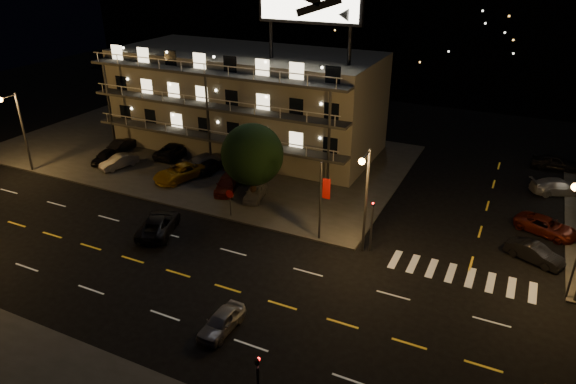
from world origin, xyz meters
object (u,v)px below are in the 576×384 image
at_px(side_car_0, 534,253).
at_px(road_car_west, 159,224).
at_px(lot_car_4, 255,192).
at_px(road_car_east, 222,321).
at_px(lot_car_7, 209,161).
at_px(lot_car_2, 180,172).
at_px(tree, 252,156).

xyz_separation_m(side_car_0, road_car_west, (-26.67, -8.31, 0.06)).
height_order(lot_car_4, road_car_east, lot_car_4).
relative_size(lot_car_4, lot_car_7, 0.70).
bearing_deg(lot_car_4, lot_car_2, 163.86).
relative_size(lot_car_2, lot_car_7, 1.01).
relative_size(lot_car_2, side_car_0, 1.34).
bearing_deg(road_car_west, lot_car_7, -94.34).
bearing_deg(tree, lot_car_4, 89.33).
distance_m(tree, lot_car_2, 9.16).
relative_size(lot_car_2, road_car_east, 1.48).
height_order(tree, road_car_west, tree).
height_order(lot_car_2, lot_car_4, lot_car_2).
xyz_separation_m(lot_car_4, road_car_west, (-4.03, -8.29, -0.06)).
relative_size(lot_car_7, side_car_0, 1.32).
height_order(road_car_east, road_car_west, road_car_west).
xyz_separation_m(lot_car_2, lot_car_4, (8.46, -0.55, -0.11)).
bearing_deg(road_car_west, road_car_east, 123.92).
bearing_deg(lot_car_7, tree, 165.13).
bearing_deg(road_car_east, road_car_west, 145.75).
xyz_separation_m(lot_car_4, lot_car_7, (-7.63, 4.12, 0.14)).
bearing_deg(lot_car_7, side_car_0, -172.06).
bearing_deg(lot_car_7, road_car_east, 141.03).
bearing_deg(lot_car_4, road_car_east, -80.00).
relative_size(tree, road_car_west, 1.34).
bearing_deg(lot_car_2, tree, 13.68).
height_order(tree, lot_car_2, tree).
relative_size(tree, lot_car_4, 1.89).
height_order(lot_car_4, lot_car_7, lot_car_7).
bearing_deg(road_car_west, lot_car_4, -136.42).
relative_size(side_car_0, road_car_east, 1.11).
height_order(lot_car_2, side_car_0, lot_car_2).
bearing_deg(tree, lot_car_7, 149.46).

